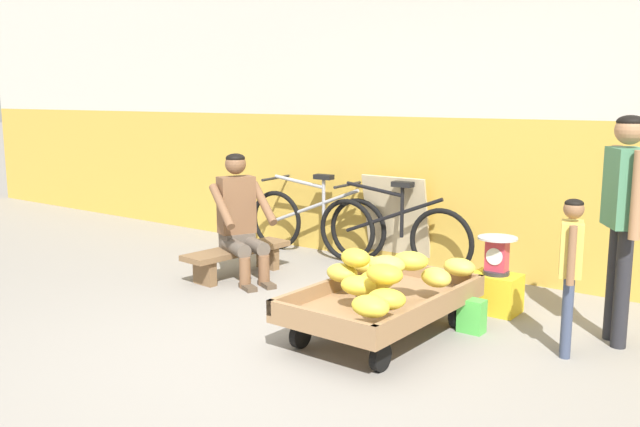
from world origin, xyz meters
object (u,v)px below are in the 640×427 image
(bicycle_near_left, at_px, (315,222))
(banana_cart, at_px, (382,304))
(weighing_scale, at_px, (497,255))
(sign_board, at_px, (396,221))
(low_bench, at_px, (237,255))
(customer_child, at_px, (571,260))
(vendor_seated, at_px, (240,217))
(bicycle_far_left, at_px, (392,233))
(customer_adult, at_px, (624,204))
(plastic_crate, at_px, (495,293))
(shopping_bag, at_px, (472,316))

(bicycle_near_left, bearing_deg, banana_cart, -42.30)
(banana_cart, bearing_deg, weighing_scale, 67.93)
(banana_cart, bearing_deg, sign_board, 118.02)
(low_bench, bearing_deg, customer_child, -2.91)
(vendor_seated, distance_m, bicycle_far_left, 1.48)
(vendor_seated, bearing_deg, customer_adult, 5.49)
(vendor_seated, bearing_deg, customer_child, -2.28)
(bicycle_near_left, height_order, customer_adult, customer_adult)
(banana_cart, xyz_separation_m, sign_board, (-0.99, 1.86, 0.20))
(customer_adult, bearing_deg, weighing_scale, 170.72)
(banana_cart, relative_size, weighing_scale, 4.86)
(weighing_scale, bearing_deg, bicycle_near_left, 162.63)
(vendor_seated, bearing_deg, sign_board, 56.78)
(weighing_scale, height_order, sign_board, sign_board)
(bicycle_near_left, xyz_separation_m, customer_adult, (3.20, -0.87, 0.60))
(banana_cart, xyz_separation_m, low_bench, (-1.93, 0.58, -0.04))
(weighing_scale, relative_size, customer_adult, 0.20)
(plastic_crate, height_order, shopping_bag, plastic_crate)
(shopping_bag, bearing_deg, bicycle_near_left, 151.90)
(sign_board, relative_size, shopping_bag, 3.69)
(bicycle_near_left, bearing_deg, shopping_bag, -28.10)
(banana_cart, xyz_separation_m, bicycle_far_left, (-0.94, 1.69, 0.11))
(banana_cart, bearing_deg, customer_adult, 32.80)
(customer_child, bearing_deg, plastic_crate, 141.30)
(banana_cart, bearing_deg, plastic_crate, 67.95)
(bicycle_far_left, relative_size, customer_child, 1.63)
(customer_adult, bearing_deg, customer_child, -115.11)
(vendor_seated, height_order, bicycle_far_left, vendor_seated)
(banana_cart, relative_size, vendor_seated, 1.28)
(weighing_scale, relative_size, shopping_bag, 1.25)
(plastic_crate, relative_size, customer_child, 0.35)
(plastic_crate, xyz_separation_m, customer_adult, (0.91, -0.15, 0.80))
(bicycle_near_left, relative_size, customer_child, 1.63)
(vendor_seated, height_order, customer_child, vendor_seated)
(bicycle_near_left, relative_size, sign_board, 1.87)
(low_bench, xyz_separation_m, sign_board, (0.94, 1.28, 0.24))
(customer_adult, bearing_deg, plastic_crate, 170.65)
(sign_board, bearing_deg, banana_cart, -61.98)
(plastic_crate, xyz_separation_m, shopping_bag, (0.05, -0.53, -0.03))
(customer_adult, bearing_deg, bicycle_far_left, 159.61)
(bicycle_far_left, bearing_deg, low_bench, -131.94)
(weighing_scale, relative_size, customer_child, 0.29)
(sign_board, xyz_separation_m, shopping_bag, (1.44, -1.39, -0.32))
(banana_cart, distance_m, plastic_crate, 1.08)
(low_bench, height_order, shopping_bag, low_bench)
(low_bench, distance_m, vendor_seated, 0.38)
(bicycle_near_left, bearing_deg, vendor_seated, -88.20)
(banana_cart, xyz_separation_m, vendor_seated, (-1.85, 0.55, 0.33))
(banana_cart, bearing_deg, bicycle_near_left, 137.70)
(low_bench, bearing_deg, bicycle_far_left, 48.06)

